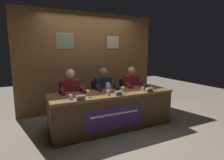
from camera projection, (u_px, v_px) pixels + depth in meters
name	position (u px, v px, depth m)	size (l,w,h in m)	color
ground_plane	(112.00, 126.00, 3.86)	(12.00, 12.00, 0.00)	gray
wall_back_panelled	(90.00, 62.00, 4.88)	(3.77, 0.14, 2.60)	brown
conference_table	(114.00, 105.00, 3.69)	(2.57, 0.82, 0.76)	brown
chair_left	(70.00, 104.00, 4.00)	(0.44, 0.44, 0.91)	black
panelist_left	(72.00, 93.00, 3.77)	(0.51, 0.48, 1.23)	black
nameplate_left	(81.00, 98.00, 3.12)	(0.16, 0.06, 0.08)	white
juice_glass_left	(88.00, 92.00, 3.31)	(0.06, 0.06, 0.12)	white
water_cup_left	(71.00, 97.00, 3.14)	(0.06, 0.06, 0.08)	silver
microphone_left	(76.00, 92.00, 3.38)	(0.06, 0.17, 0.22)	black
chair_center	(101.00, 100.00, 4.32)	(0.44, 0.44, 0.91)	black
panelist_center	(104.00, 90.00, 4.10)	(0.51, 0.48, 1.23)	black
nameplate_center	(119.00, 93.00, 3.47)	(0.15, 0.06, 0.08)	white
juice_glass_center	(123.00, 89.00, 3.64)	(0.06, 0.06, 0.12)	white
water_cup_center	(108.00, 93.00, 3.48)	(0.06, 0.06, 0.08)	silver
microphone_center	(114.00, 88.00, 3.74)	(0.06, 0.17, 0.22)	black
chair_right	(128.00, 96.00, 4.65)	(0.44, 0.44, 0.91)	black
panelist_right	(133.00, 87.00, 4.42)	(0.51, 0.48, 1.23)	black
nameplate_right	(150.00, 90.00, 3.77)	(0.17, 0.06, 0.08)	white
juice_glass_right	(153.00, 85.00, 3.99)	(0.06, 0.06, 0.12)	white
water_cup_right	(143.00, 89.00, 3.83)	(0.06, 0.06, 0.08)	silver
microphone_right	(141.00, 86.00, 4.03)	(0.06, 0.17, 0.22)	black
water_pitcher_central	(108.00, 87.00, 3.72)	(0.15, 0.10, 0.21)	silver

